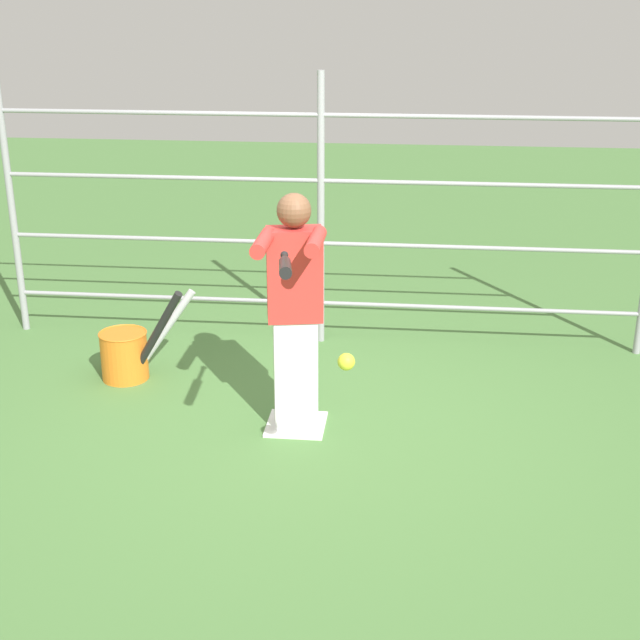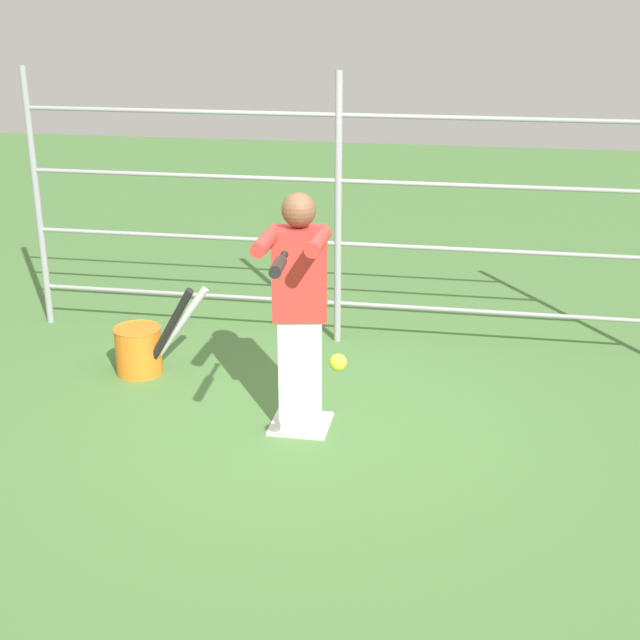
{
  "view_description": "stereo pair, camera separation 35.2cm",
  "coord_description": "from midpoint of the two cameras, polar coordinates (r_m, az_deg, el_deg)",
  "views": [
    {
      "loc": [
        -0.75,
        5.44,
        2.82
      ],
      "look_at": [
        -0.21,
        0.41,
        0.94
      ],
      "focal_mm": 50.0,
      "sensor_mm": 36.0,
      "label": 1
    },
    {
      "loc": [
        -1.1,
        5.39,
        2.82
      ],
      "look_at": [
        -0.21,
        0.41,
        0.94
      ],
      "focal_mm": 50.0,
      "sensor_mm": 36.0,
      "label": 2
    }
  ],
  "objects": [
    {
      "name": "softball_in_flight",
      "position": [
        4.81,
        3.27,
        -2.75
      ],
      "size": [
        0.1,
        0.1,
        0.1
      ],
      "color": "yellow"
    },
    {
      "name": "fence_backstop",
      "position": [
        7.28,
        2.56,
        6.87
      ],
      "size": [
        5.31,
        0.06,
        2.24
      ],
      "color": "#939399",
      "rests_on": "ground"
    },
    {
      "name": "batter",
      "position": [
        5.82,
        0.39,
        0.89
      ],
      "size": [
        0.41,
        0.6,
        1.62
      ],
      "color": "silver",
      "rests_on": "ground"
    },
    {
      "name": "baseball_bat_swinging",
      "position": [
        4.79,
        -0.54,
        3.54
      ],
      "size": [
        0.18,
        0.81,
        0.19
      ],
      "color": "black"
    },
    {
      "name": "home_plate",
      "position": [
        6.17,
        0.39,
        -6.67
      ],
      "size": [
        0.4,
        0.4,
        0.02
      ],
      "color": "white",
      "rests_on": "ground"
    },
    {
      "name": "ground_plane",
      "position": [
        6.18,
        0.39,
        -6.76
      ],
      "size": [
        24.0,
        24.0,
        0.0
      ],
      "primitive_type": "plane",
      "color": "#4C7A3D"
    },
    {
      "name": "bat_bucket",
      "position": [
        7.0,
        -9.92,
        -1.79
      ],
      "size": [
        0.74,
        0.41,
        0.79
      ],
      "color": "orange",
      "rests_on": "ground"
    }
  ]
}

